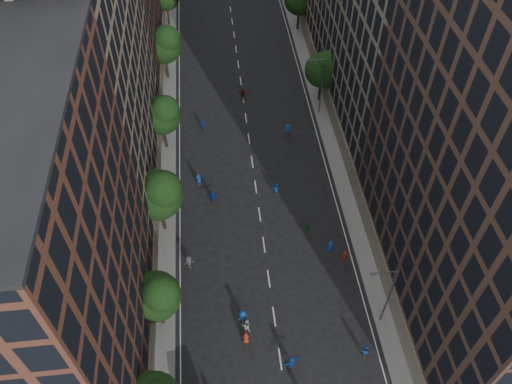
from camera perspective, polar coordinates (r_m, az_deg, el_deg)
ground at (r=68.64m, az=-0.78°, el=5.82°), size 240.00×240.00×0.00m
sidewalk_left at (r=74.55m, az=-10.68°, el=8.98°), size 4.00×105.00×0.15m
sidewalk_right at (r=75.95m, az=7.86°, el=10.24°), size 4.00×105.00×0.15m
bldg_left_a at (r=40.66m, az=-24.68°, el=-8.49°), size 14.00×22.00×30.00m
bldg_left_b at (r=56.06m, az=-20.74°, el=13.53°), size 14.00×26.00×34.00m
bldg_right_b at (r=66.38m, az=16.31°, el=19.73°), size 14.00×28.00×33.00m
tree_left_1 at (r=47.90m, az=-11.25°, el=-11.52°), size 4.80×4.80×8.21m
tree_left_2 at (r=54.38m, az=-11.00°, el=-0.16°), size 5.60×5.60×9.45m
tree_left_3 at (r=64.94m, az=-10.66°, el=8.74°), size 5.00×5.00×8.58m
tree_left_4 at (r=77.86m, az=-10.43°, el=16.34°), size 5.40×5.40×9.08m
tree_right_a at (r=72.85m, az=7.77°, el=13.84°), size 5.00×5.00×8.39m
streetlamp_near at (r=49.11m, az=14.81°, el=-11.19°), size 2.64×0.22×9.06m
streetlamp_far at (r=70.63m, az=7.37°, el=12.20°), size 2.64×0.22×9.06m
skater_2 at (r=50.80m, az=12.33°, el=-17.29°), size 0.86×0.68×1.71m
skater_3 at (r=51.20m, az=-1.52°, el=-14.11°), size 1.35×1.05×1.84m
skater_5 at (r=49.26m, az=4.09°, el=-18.88°), size 1.85×1.26×1.91m
skater_6 at (r=50.34m, az=-1.15°, el=-16.37°), size 0.78×0.51×1.58m
skater_7 at (r=55.80m, az=10.07°, el=-7.25°), size 0.70×0.49×1.84m
skater_8 at (r=50.76m, az=-1.10°, el=-15.02°), size 1.07×0.93×1.87m
skater_9 at (r=55.02m, az=-7.66°, el=-7.99°), size 1.26×0.87×1.80m
skater_10 at (r=57.66m, az=5.83°, el=-4.21°), size 0.99×0.59×1.57m
skater_11 at (r=60.57m, az=-4.96°, el=-0.57°), size 1.69×0.86×1.74m
skater_12 at (r=56.50m, az=8.45°, el=-6.17°), size 0.77×0.51×1.55m
skater_13 at (r=62.63m, az=-6.59°, el=1.42°), size 0.70×0.49×1.84m
skater_14 at (r=61.27m, az=2.28°, el=0.36°), size 1.03×0.92×1.75m
skater_15 at (r=69.14m, az=3.61°, el=7.06°), size 1.20×0.77×1.76m
skater_16 at (r=70.32m, az=-6.12°, el=7.65°), size 1.07×0.77×1.68m
skater_17 at (r=75.49m, az=-1.52°, el=11.14°), size 1.54×0.85×1.59m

